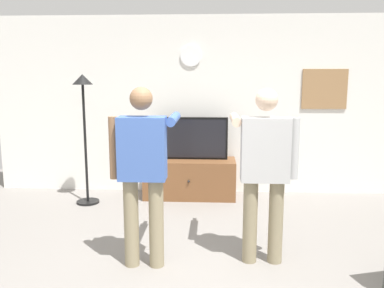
% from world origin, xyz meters
% --- Properties ---
extents(ground_plane, '(8.40, 8.40, 0.00)m').
position_xyz_m(ground_plane, '(0.00, 0.00, 0.00)').
color(ground_plane, gray).
extents(back_wall, '(6.40, 0.10, 2.70)m').
position_xyz_m(back_wall, '(0.00, 2.95, 1.35)').
color(back_wall, silver).
rests_on(back_wall, ground_plane).
extents(tv_stand, '(1.35, 0.58, 0.57)m').
position_xyz_m(tv_stand, '(-0.15, 2.60, 0.29)').
color(tv_stand, brown).
rests_on(tv_stand, ground_plane).
extents(television, '(1.12, 0.07, 0.63)m').
position_xyz_m(television, '(-0.15, 2.65, 0.89)').
color(television, black).
rests_on(television, tv_stand).
extents(wall_clock, '(0.31, 0.03, 0.31)m').
position_xyz_m(wall_clock, '(-0.15, 2.89, 2.10)').
color(wall_clock, white).
extents(framed_picture, '(0.66, 0.04, 0.59)m').
position_xyz_m(framed_picture, '(1.85, 2.90, 1.61)').
color(framed_picture, '#997047').
extents(floor_lamp, '(0.32, 0.32, 1.83)m').
position_xyz_m(floor_lamp, '(-1.60, 2.22, 1.31)').
color(floor_lamp, black).
rests_on(floor_lamp, ground_plane).
extents(person_standing_nearer_lamp, '(0.62, 0.78, 1.71)m').
position_xyz_m(person_standing_nearer_lamp, '(-0.46, 0.37, 0.98)').
color(person_standing_nearer_lamp, gray).
rests_on(person_standing_nearer_lamp, ground_plane).
extents(person_standing_nearer_couch, '(0.63, 0.78, 1.70)m').
position_xyz_m(person_standing_nearer_couch, '(0.68, 0.51, 0.97)').
color(person_standing_nearer_couch, gray).
rests_on(person_standing_nearer_couch, ground_plane).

